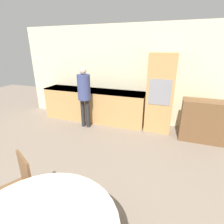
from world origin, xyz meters
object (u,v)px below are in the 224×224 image
sideboard (203,121)px  oven_unit (160,93)px  person_standing (84,91)px  chair_far_left (18,186)px

sideboard → oven_unit: bearing=164.7°
oven_unit → sideboard: 1.14m
oven_unit → person_standing: oven_unit is taller
person_standing → sideboard: bearing=4.8°
oven_unit → person_standing: size_ratio=1.22×
sideboard → person_standing: (-2.84, -0.24, 0.50)m
sideboard → chair_far_left: size_ratio=1.11×
oven_unit → person_standing: 1.91m
oven_unit → chair_far_left: (-1.31, -3.19, -0.48)m
oven_unit → chair_far_left: 3.48m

